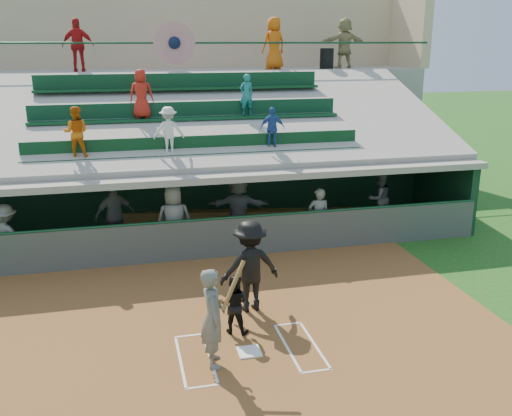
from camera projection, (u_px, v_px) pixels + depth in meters
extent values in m
plane|color=#1B4D15|center=(249.00, 353.00, 10.78)|extent=(100.00, 100.00, 0.00)
cube|color=brown|center=(244.00, 340.00, 11.24)|extent=(11.00, 9.00, 0.02)
cube|color=white|center=(249.00, 352.00, 10.77)|extent=(0.43, 0.43, 0.03)
cube|color=silver|center=(210.00, 357.00, 10.61)|extent=(0.05, 1.80, 0.01)
cube|color=silver|center=(287.00, 347.00, 10.94)|extent=(0.05, 1.80, 0.01)
cube|color=white|center=(180.00, 361.00, 10.48)|extent=(0.05, 1.80, 0.01)
cube|color=white|center=(314.00, 344.00, 11.07)|extent=(0.05, 1.80, 0.01)
cube|color=white|center=(189.00, 335.00, 11.39)|extent=(0.60, 0.05, 0.01)
cube|color=white|center=(288.00, 324.00, 11.84)|extent=(0.60, 0.05, 0.01)
cube|color=silver|center=(202.00, 387.00, 9.71)|extent=(0.60, 0.05, 0.01)
cube|color=silver|center=(316.00, 371.00, 10.16)|extent=(0.60, 0.05, 0.01)
cube|color=gray|center=(199.00, 237.00, 17.07)|extent=(16.00, 3.50, 0.04)
cube|color=gray|center=(174.00, 129.00, 22.72)|extent=(20.00, 3.00, 4.60)
cube|color=#4C524D|center=(208.00, 240.00, 15.29)|extent=(16.00, 0.06, 1.10)
cylinder|color=#164528|center=(207.00, 219.00, 15.13)|extent=(16.00, 0.08, 0.08)
cube|color=black|center=(191.00, 188.00, 18.40)|extent=(16.00, 0.25, 2.20)
cube|color=#10311E|center=(442.00, 187.00, 18.56)|extent=(0.25, 3.50, 2.20)
cube|color=gray|center=(197.00, 166.00, 16.45)|extent=(16.40, 3.90, 0.18)
cube|color=gray|center=(184.00, 175.00, 20.02)|extent=(16.40, 3.50, 2.30)
cube|color=gray|center=(178.00, 135.00, 21.23)|extent=(16.40, 0.30, 4.60)
cube|color=#99958B|center=(188.00, 115.00, 17.83)|extent=(16.40, 6.51, 2.37)
cube|color=#0C341B|center=(199.00, 154.00, 15.81)|extent=(9.40, 0.42, 0.08)
cube|color=#0B3319|center=(198.00, 144.00, 15.93)|extent=(9.40, 0.06, 0.45)
cube|color=#0D3C20|center=(190.00, 118.00, 17.37)|extent=(9.40, 0.42, 0.08)
cube|color=#0B3420|center=(189.00, 109.00, 17.49)|extent=(9.40, 0.06, 0.45)
cube|color=#0C3519|center=(182.00, 88.00, 18.93)|extent=(9.40, 0.42, 0.08)
cube|color=#0C361D|center=(181.00, 80.00, 19.05)|extent=(9.40, 0.06, 0.45)
imported|color=#C65C0B|center=(76.00, 132.00, 14.98)|extent=(0.71, 0.59, 1.35)
imported|color=silver|center=(169.00, 130.00, 15.53)|extent=(0.83, 0.48, 1.28)
imported|color=#264899|center=(272.00, 128.00, 16.20)|extent=(0.75, 0.46, 1.20)
imported|color=#A91D13|center=(141.00, 94.00, 16.94)|extent=(0.77, 0.56, 1.45)
imported|color=#1A7175|center=(246.00, 95.00, 17.68)|extent=(0.51, 0.39, 1.26)
cylinder|color=#133C23|center=(174.00, 43.00, 20.39)|extent=(20.00, 0.07, 0.07)
cylinder|color=#B01926|center=(174.00, 43.00, 20.37)|extent=(1.50, 0.06, 1.50)
sphere|color=#0D1635|center=(174.00, 43.00, 20.34)|extent=(0.44, 0.44, 0.44)
cube|color=tan|center=(166.00, 27.00, 23.02)|extent=(20.00, 0.40, 3.20)
cube|color=tan|center=(410.00, 28.00, 23.86)|extent=(0.40, 3.00, 3.20)
imported|color=#525450|center=(213.00, 317.00, 10.15)|extent=(0.47, 0.69, 1.85)
cylinder|color=brown|center=(233.00, 285.00, 9.91)|extent=(0.56, 0.54, 0.75)
sphere|color=olive|center=(220.00, 301.00, 10.10)|extent=(0.10, 0.10, 0.10)
imported|color=black|center=(234.00, 304.00, 11.37)|extent=(0.73, 0.67, 1.23)
imported|color=black|center=(250.00, 266.00, 12.24)|extent=(1.38, 0.89, 2.03)
cube|color=olive|center=(197.00, 217.00, 18.28)|extent=(13.37, 2.93, 0.41)
imported|color=#5C5F59|center=(6.00, 237.00, 14.41)|extent=(1.28, 1.05, 1.73)
imported|color=#555752|center=(115.00, 216.00, 15.81)|extent=(1.23, 0.77, 1.94)
imported|color=#5E605B|center=(174.00, 220.00, 15.37)|extent=(0.97, 0.64, 1.96)
imported|color=#5E615C|center=(238.00, 208.00, 16.62)|extent=(1.87, 0.96, 1.92)
imported|color=#5B5E59|center=(318.00, 217.00, 16.14)|extent=(0.67, 0.50, 1.68)
imported|color=#61645E|center=(379.00, 198.00, 18.10)|extent=(0.93, 0.80, 1.66)
cylinder|color=black|center=(327.00, 59.00, 22.11)|extent=(0.53, 0.53, 0.80)
imported|color=red|center=(78.00, 45.00, 20.09)|extent=(1.10, 0.49, 1.84)
imported|color=#D6580C|center=(274.00, 43.00, 21.70)|extent=(1.09, 0.87, 1.95)
imported|color=tan|center=(344.00, 43.00, 22.89)|extent=(1.86, 0.73, 1.97)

